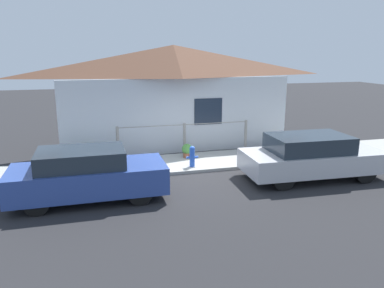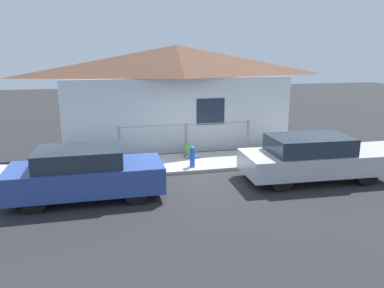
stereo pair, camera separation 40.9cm
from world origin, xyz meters
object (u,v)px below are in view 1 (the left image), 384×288
object	(u,v)px
potted_plant_near_hydrant	(187,150)
potted_plant_by_fence	(82,154)
car_right	(311,156)
car_left	(87,175)
fire_hydrant	(192,156)

from	to	relation	value
potted_plant_near_hydrant	potted_plant_by_fence	bearing A→B (deg)	175.17
potted_plant_near_hydrant	car_right	bearing A→B (deg)	-41.97
car_left	potted_plant_near_hydrant	distance (m)	4.45
car_right	fire_hydrant	bearing A→B (deg)	153.89
car_right	fire_hydrant	distance (m)	3.73
car_right	potted_plant_near_hydrant	distance (m)	4.28
car_left	potted_plant_by_fence	xyz separation A→B (m)	(-0.20, 3.16, -0.28)
fire_hydrant	potted_plant_by_fence	world-z (taller)	fire_hydrant
fire_hydrant	potted_plant_near_hydrant	world-z (taller)	fire_hydrant
fire_hydrant	potted_plant_near_hydrant	xyz separation A→B (m)	(0.11, 1.08, -0.10)
car_right	potted_plant_near_hydrant	xyz separation A→B (m)	(-3.17, 2.85, -0.32)
car_right	fire_hydrant	world-z (taller)	car_right
potted_plant_by_fence	car_left	bearing A→B (deg)	-86.44
fire_hydrant	potted_plant_by_fence	xyz separation A→B (m)	(-3.49, 1.39, -0.05)
car_left	potted_plant_by_fence	bearing A→B (deg)	93.80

